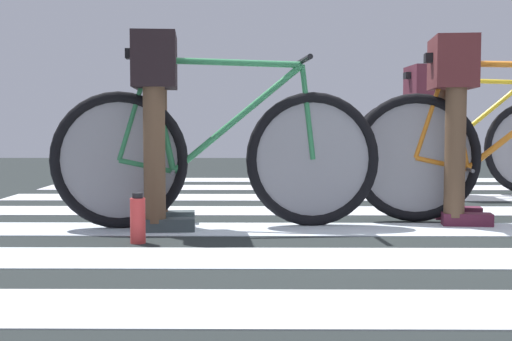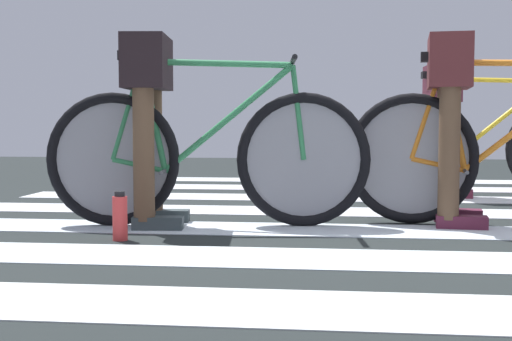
{
  "view_description": "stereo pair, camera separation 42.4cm",
  "coord_description": "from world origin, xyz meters",
  "px_view_note": "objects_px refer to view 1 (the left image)",
  "views": [
    {
      "loc": [
        -0.78,
        -3.73,
        0.58
      ],
      "look_at": [
        -0.82,
        0.45,
        0.29
      ],
      "focal_mm": 48.81,
      "sensor_mm": 36.0,
      "label": 1
    },
    {
      "loc": [
        -0.36,
        -3.73,
        0.58
      ],
      "look_at": [
        -0.82,
        0.45,
        0.29
      ],
      "focal_mm": 48.81,
      "sensor_mm": 36.0,
      "label": 2
    }
  ],
  "objects_px": {
    "bicycle_1_of_3": "(216,155)",
    "cyclist_2_of_3": "(453,103)",
    "bicycle_3_of_3": "(464,144)",
    "cyclist_1_of_3": "(156,103)",
    "water_bottle": "(138,219)",
    "cyclist_3_of_3": "(424,112)",
    "bicycle_2_of_3": "(510,153)"
  },
  "relations": [
    {
      "from": "bicycle_1_of_3",
      "to": "cyclist_2_of_3",
      "type": "bearing_deg",
      "value": 2.94
    },
    {
      "from": "bicycle_1_of_3",
      "to": "bicycle_3_of_3",
      "type": "bearing_deg",
      "value": 37.68
    },
    {
      "from": "cyclist_1_of_3",
      "to": "water_bottle",
      "type": "xyz_separation_m",
      "value": [
        -0.02,
        -0.46,
        -0.54
      ]
    },
    {
      "from": "cyclist_3_of_3",
      "to": "water_bottle",
      "type": "bearing_deg",
      "value": -132.13
    },
    {
      "from": "cyclist_3_of_3",
      "to": "bicycle_2_of_3",
      "type": "bearing_deg",
      "value": -87.56
    },
    {
      "from": "cyclist_1_of_3",
      "to": "cyclist_2_of_3",
      "type": "height_order",
      "value": "cyclist_2_of_3"
    },
    {
      "from": "cyclist_2_of_3",
      "to": "bicycle_2_of_3",
      "type": "bearing_deg",
      "value": 0.0
    },
    {
      "from": "cyclist_2_of_3",
      "to": "cyclist_3_of_3",
      "type": "distance_m",
      "value": 1.49
    },
    {
      "from": "cyclist_2_of_3",
      "to": "bicycle_3_of_3",
      "type": "height_order",
      "value": "cyclist_2_of_3"
    },
    {
      "from": "cyclist_1_of_3",
      "to": "bicycle_2_of_3",
      "type": "height_order",
      "value": "cyclist_1_of_3"
    },
    {
      "from": "bicycle_2_of_3",
      "to": "cyclist_3_of_3",
      "type": "xyz_separation_m",
      "value": [
        -0.12,
        1.51,
        0.25
      ]
    },
    {
      "from": "bicycle_1_of_3",
      "to": "cyclist_1_of_3",
      "type": "bearing_deg",
      "value": -180.0
    },
    {
      "from": "bicycle_1_of_3",
      "to": "cyclist_2_of_3",
      "type": "height_order",
      "value": "cyclist_2_of_3"
    },
    {
      "from": "cyclist_1_of_3",
      "to": "bicycle_3_of_3",
      "type": "bearing_deg",
      "value": 33.65
    },
    {
      "from": "cyclist_2_of_3",
      "to": "water_bottle",
      "type": "xyz_separation_m",
      "value": [
        -1.62,
        -0.68,
        -0.55
      ]
    },
    {
      "from": "bicycle_1_of_3",
      "to": "cyclist_3_of_3",
      "type": "height_order",
      "value": "cyclist_3_of_3"
    },
    {
      "from": "bicycle_2_of_3",
      "to": "bicycle_1_of_3",
      "type": "bearing_deg",
      "value": -168.34
    },
    {
      "from": "bicycle_3_of_3",
      "to": "cyclist_1_of_3",
      "type": "bearing_deg",
      "value": -142.95
    },
    {
      "from": "bicycle_2_of_3",
      "to": "cyclist_2_of_3",
      "type": "height_order",
      "value": "cyclist_2_of_3"
    },
    {
      "from": "cyclist_3_of_3",
      "to": "water_bottle",
      "type": "distance_m",
      "value": 2.86
    },
    {
      "from": "bicycle_2_of_3",
      "to": "water_bottle",
      "type": "distance_m",
      "value": 2.05
    },
    {
      "from": "bicycle_2_of_3",
      "to": "cyclist_3_of_3",
      "type": "relative_size",
      "value": 1.76
    },
    {
      "from": "cyclist_1_of_3",
      "to": "water_bottle",
      "type": "height_order",
      "value": "cyclist_1_of_3"
    },
    {
      "from": "bicycle_2_of_3",
      "to": "water_bottle",
      "type": "height_order",
      "value": "bicycle_2_of_3"
    },
    {
      "from": "cyclist_1_of_3",
      "to": "cyclist_3_of_3",
      "type": "distance_m",
      "value": 2.46
    },
    {
      "from": "cyclist_1_of_3",
      "to": "cyclist_3_of_3",
      "type": "relative_size",
      "value": 1.03
    },
    {
      "from": "bicycle_2_of_3",
      "to": "cyclist_3_of_3",
      "type": "bearing_deg",
      "value": 100.52
    },
    {
      "from": "bicycle_1_of_3",
      "to": "cyclist_2_of_3",
      "type": "relative_size",
      "value": 1.7
    },
    {
      "from": "cyclist_1_of_3",
      "to": "bicycle_2_of_3",
      "type": "xyz_separation_m",
      "value": [
        1.91,
        0.19,
        -0.27
      ]
    },
    {
      "from": "bicycle_1_of_3",
      "to": "cyclist_3_of_3",
      "type": "relative_size",
      "value": 1.76
    },
    {
      "from": "cyclist_1_of_3",
      "to": "cyclist_2_of_3",
      "type": "bearing_deg",
      "value": 2.38
    },
    {
      "from": "cyclist_2_of_3",
      "to": "water_bottle",
      "type": "height_order",
      "value": "cyclist_2_of_3"
    }
  ]
}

